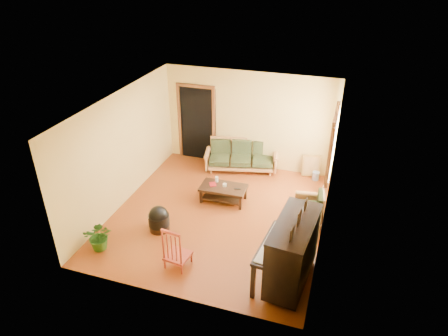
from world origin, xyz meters
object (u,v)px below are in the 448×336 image
(ceramic_crock, at_px, (316,176))
(sofa, at_px, (241,156))
(armchair, at_px, (308,206))
(potted_plant, at_px, (100,236))
(coffee_table, at_px, (223,194))
(red_chair, at_px, (177,246))
(piano, at_px, (292,253))
(footstool, at_px, (159,221))

(ceramic_crock, bearing_deg, sofa, -177.82)
(armchair, distance_m, ceramic_crock, 1.85)
(potted_plant, bearing_deg, coffee_table, 53.29)
(red_chair, bearing_deg, armchair, 53.43)
(ceramic_crock, bearing_deg, piano, -90.21)
(piano, bearing_deg, armchair, 95.05)
(coffee_table, height_order, armchair, armchair)
(coffee_table, relative_size, potted_plant, 1.74)
(armchair, relative_size, potted_plant, 1.23)
(armchair, relative_size, footstool, 1.69)
(sofa, distance_m, piano, 4.19)
(coffee_table, xyz_separation_m, red_chair, (-0.12, -2.34, 0.26))
(footstool, distance_m, red_chair, 1.22)
(footstool, bearing_deg, red_chair, -46.93)
(armchair, relative_size, piano, 0.52)
(footstool, xyz_separation_m, potted_plant, (-0.83, -0.90, 0.09))
(potted_plant, bearing_deg, sofa, 66.21)
(footstool, distance_m, ceramic_crock, 4.26)
(sofa, bearing_deg, armchair, -54.95)
(red_chair, xyz_separation_m, potted_plant, (-1.64, -0.03, -0.15))
(armchair, xyz_separation_m, footstool, (-2.90, -1.30, -0.16))
(armchair, height_order, red_chair, red_chair)
(red_chair, bearing_deg, potted_plant, -171.60)
(piano, height_order, ceramic_crock, piano)
(piano, bearing_deg, ceramic_crock, 95.73)
(piano, bearing_deg, potted_plant, -170.00)
(red_chair, bearing_deg, piano, 13.67)
(footstool, bearing_deg, potted_plant, -132.55)
(sofa, xyz_separation_m, red_chair, (-0.10, -3.93, 0.05))
(sofa, distance_m, potted_plant, 4.33)
(ceramic_crock, distance_m, potted_plant, 5.49)
(piano, xyz_separation_m, potted_plant, (-3.70, -0.26, -0.34))
(red_chair, xyz_separation_m, ceramic_crock, (2.07, 4.00, -0.34))
(coffee_table, bearing_deg, piano, -47.49)
(armchair, bearing_deg, coffee_table, 168.52)
(coffee_table, relative_size, armchair, 1.41)
(ceramic_crock, bearing_deg, footstool, -132.65)
(sofa, bearing_deg, red_chair, -104.97)
(piano, distance_m, potted_plant, 3.72)
(sofa, bearing_deg, piano, -75.60)
(footstool, bearing_deg, armchair, 24.17)
(footstool, bearing_deg, sofa, 73.30)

